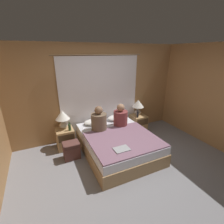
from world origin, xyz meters
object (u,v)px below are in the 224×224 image
Objects in this scene: pillow_left at (93,122)px; beer_bottle_on_right_stand at (138,114)px; beer_bottle_on_left_stand at (70,127)px; laptop_on_bed at (122,149)px; bed at (117,143)px; nightstand_right at (138,123)px; lamp_right at (138,105)px; pillow_right at (116,118)px; person_left_in_bed at (99,121)px; backpack_on_floor at (71,149)px; lamp_left at (63,117)px; person_right_in_bed at (121,117)px; nightstand_left at (65,138)px.

beer_bottle_on_right_stand is at bearing -6.46° from pillow_left.
laptop_on_bed is (0.74, -1.26, -0.07)m from beer_bottle_on_left_stand.
bed is 8.66× the size of beer_bottle_on_left_stand.
lamp_right is (-0.00, 0.07, 0.55)m from nightstand_right.
pillow_left is at bearing 13.03° from beer_bottle_on_left_stand.
person_left_in_bed is (-0.64, -0.38, 0.18)m from pillow_right.
person_left_in_bed is 1.30m from beer_bottle_on_right_stand.
nightstand_right is 1.28× the size of backpack_on_floor.
person_right_in_bed is (1.37, -0.42, -0.09)m from lamp_left.
pillow_left is at bearing 178.63° from nightstand_right.
nightstand_left is at bearing 121.85° from laptop_on_bed.
bed is 1.46m from lamp_right.
backpack_on_floor is at bearing -142.59° from pillow_left.
beer_bottle_on_right_stand is 2.08m from backpack_on_floor.
pillow_right is 0.65m from beer_bottle_on_right_stand.
laptop_on_bed is (-0.51, -1.03, -0.20)m from person_right_in_bed.
person_right_in_bed reaches higher than beer_bottle_on_right_stand.
person_right_in_bed is at bearing -31.88° from pillow_left.
person_right_in_bed is (1.37, -0.35, 0.47)m from nightstand_left.
beer_bottle_on_left_stand reaches higher than backpack_on_floor.
backpack_on_floor is at bearing -158.61° from pillow_right.
person_right_in_bed reaches higher than backpack_on_floor.
bed is at bearing 70.34° from laptop_on_bed.
backpack_on_floor is (-2.13, -0.51, -0.03)m from nightstand_right.
bed is 4.92× the size of backpack_on_floor.
lamp_left is 1.70m from laptop_on_bed.
beer_bottle_on_right_stand is (2.05, -0.11, 0.35)m from nightstand_left.
nightstand_left reaches higher than backpack_on_floor.
pillow_left is at bearing 180.00° from pillow_right.
lamp_left is at bearing 174.91° from beer_bottle_on_right_stand.
backpack_on_floor is at bearing -168.94° from beer_bottle_on_right_stand.
bed is 3.31× the size of person_right_in_bed.
bed is 1.31m from nightstand_left.
lamp_left and lamp_right have the same top height.
person_left_in_bed reaches higher than nightstand_right.
beer_bottle_on_left_stand reaches higher than nightstand_left.
beer_bottle_on_right_stand is 0.79× the size of laptop_on_bed.
bed is at bearing -143.61° from lamp_right.
pillow_left reaches higher than nightstand_left.
beer_bottle_on_left_stand is at bearing -58.35° from lamp_left.
laptop_on_bed is (-1.32, -1.45, -0.28)m from lamp_right.
person_right_in_bed is at bearing -152.42° from lamp_right.
lamp_right reaches higher than laptop_on_bed.
nightstand_left is 1.04× the size of pillow_right.
bed is at bearing -36.39° from lamp_left.
backpack_on_floor is (-2.13, -0.58, -0.58)m from lamp_right.
beer_bottle_on_right_stand is (0.63, -0.15, 0.06)m from pillow_right.
person_right_in_bed reaches higher than lamp_right.
lamp_right is 2.05× the size of beer_bottle_on_left_stand.
pillow_left reaches higher than nightstand_right.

